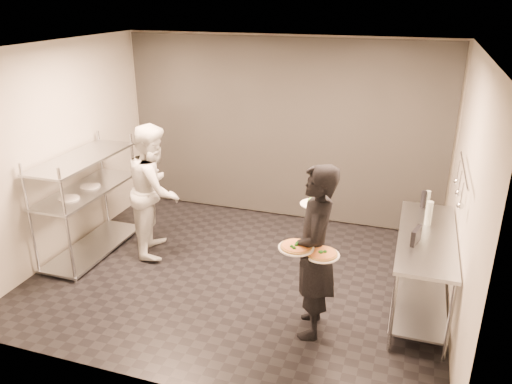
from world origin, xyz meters
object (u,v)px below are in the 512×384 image
(chef, at_px, (155,190))
(bottle_dark, at_px, (423,199))
(bottle_clear, at_px, (428,199))
(waiter, at_px, (314,253))
(pos_monitor, at_px, (416,236))
(prep_counter, at_px, (424,259))
(salad_plate, at_px, (314,202))
(pizza_plate_far, at_px, (322,254))
(pass_rack, at_px, (87,200))
(bottle_green, at_px, (429,213))
(pizza_plate_near, at_px, (296,247))

(chef, distance_m, bottle_dark, 3.45)
(chef, distance_m, bottle_clear, 3.50)
(waiter, bearing_deg, pos_monitor, 109.47)
(prep_counter, bearing_deg, salad_plate, -158.43)
(pizza_plate_far, xyz_separation_m, pos_monitor, (0.85, 0.74, -0.03))
(pass_rack, bearing_deg, bottle_green, 3.82)
(pass_rack, height_order, bottle_clear, pass_rack)
(waiter, distance_m, bottle_dark, 1.85)
(waiter, bearing_deg, pass_rack, -113.63)
(chef, bearing_deg, pizza_plate_far, -136.40)
(prep_counter, height_order, pos_monitor, pos_monitor)
(prep_counter, xyz_separation_m, waiter, (-1.08, -0.78, 0.30))
(prep_counter, xyz_separation_m, bottle_clear, (-0.02, 0.80, 0.40))
(bottle_green, bearing_deg, waiter, -135.25)
(bottle_green, bearing_deg, pizza_plate_near, -133.44)
(waiter, height_order, salad_plate, waiter)
(pass_rack, height_order, bottle_green, pass_rack)
(salad_plate, bearing_deg, pos_monitor, 12.40)
(prep_counter, relative_size, bottle_clear, 8.74)
(prep_counter, relative_size, waiter, 0.97)
(salad_plate, distance_m, bottle_green, 1.41)
(chef, bearing_deg, bottle_green, -109.69)
(chef, xyz_separation_m, pizza_plate_far, (2.51, -1.30, 0.14))
(pass_rack, relative_size, bottle_clear, 7.77)
(pass_rack, xyz_separation_m, bottle_dark, (4.27, 0.77, 0.26))
(bottle_green, bearing_deg, pos_monitor, -102.61)
(salad_plate, height_order, bottle_dark, salad_plate)
(pizza_plate_near, distance_m, pizza_plate_far, 0.25)
(salad_plate, distance_m, bottle_clear, 1.74)
(pizza_plate_near, xyz_separation_m, pos_monitor, (1.09, 0.76, -0.07))
(pass_rack, xyz_separation_m, prep_counter, (4.33, 0.00, -0.14))
(prep_counter, distance_m, chef, 3.50)
(chef, distance_m, pizza_plate_far, 2.83)
(pizza_plate_near, bearing_deg, bottle_green, 46.56)
(bottle_dark, bearing_deg, pizza_plate_near, -123.19)
(prep_counter, bearing_deg, chef, 174.74)
(chef, height_order, pos_monitor, chef)
(bottle_clear, bearing_deg, pizza_plate_far, -118.14)
(chef, height_order, pizza_plate_far, chef)
(pos_monitor, distance_m, bottle_clear, 1.04)
(waiter, bearing_deg, pizza_plate_far, 19.18)
(bottle_green, bearing_deg, pizza_plate_far, -127.31)
(bottle_dark, bearing_deg, prep_counter, -85.21)
(prep_counter, bearing_deg, pass_rack, -179.97)
(pizza_plate_far, xyz_separation_m, salad_plate, (-0.20, 0.51, 0.30))
(prep_counter, xyz_separation_m, chef, (-3.48, 0.32, 0.27))
(pass_rack, relative_size, pizza_plate_far, 4.72)
(bottle_clear, distance_m, bottle_dark, 0.06)
(chef, bearing_deg, bottle_dark, -101.67)
(pass_rack, distance_m, pos_monitor, 4.22)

